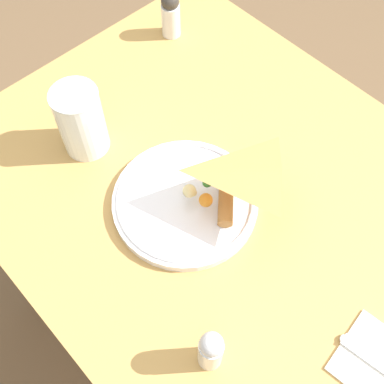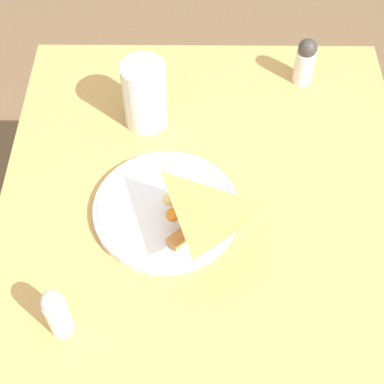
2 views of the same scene
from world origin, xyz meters
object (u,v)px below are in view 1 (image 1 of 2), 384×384
object	(u,v)px
milk_glass	(82,123)
pepper_shaker	(171,14)
dining_table	(277,271)
plate_pizza	(186,200)
salt_shaker	(211,350)

from	to	relation	value
milk_glass	pepper_shaker	bearing A→B (deg)	-69.67
dining_table	plate_pizza	distance (m)	0.22
pepper_shaker	milk_glass	bearing A→B (deg)	110.33
plate_pizza	milk_glass	world-z (taller)	milk_glass
plate_pizza	salt_shaker	bearing A→B (deg)	144.94
milk_glass	dining_table	bearing A→B (deg)	-163.32
dining_table	pepper_shaker	distance (m)	0.54
milk_glass	pepper_shaker	size ratio (longest dim) A/B	1.33
dining_table	salt_shaker	world-z (taller)	salt_shaker
salt_shaker	pepper_shaker	world-z (taller)	salt_shaker
dining_table	pepper_shaker	bearing A→B (deg)	-21.22
milk_glass	salt_shaker	bearing A→B (deg)	166.52
plate_pizza	milk_glass	size ratio (longest dim) A/B	1.83
plate_pizza	milk_glass	distance (m)	0.22
plate_pizza	pepper_shaker	size ratio (longest dim) A/B	2.44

